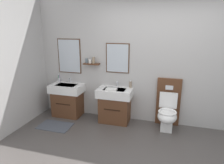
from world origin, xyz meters
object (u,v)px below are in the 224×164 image
Objects in this scene: toothbrush_cup at (59,80)px; folded_hand_towel at (111,89)px; vanity_sink_left at (68,99)px; soap_dispenser at (130,84)px; toilet at (167,111)px; vanity_sink_right at (115,104)px.

toothbrush_cup reaches higher than folded_hand_towel.
vanity_sink_left is at bearing 172.68° from folded_hand_towel.
toilet is at bearing -12.02° from soap_dispenser.
toilet is at bearing -3.66° from toothbrush_cup.
vanity_sink_left and vanity_sink_right have the same top height.
folded_hand_towel is (1.38, -0.30, -0.03)m from toothbrush_cup.
soap_dispenser reaches higher than vanity_sink_left.
soap_dispenser is at bearing 0.32° from toothbrush_cup.
folded_hand_towel is at bearing -12.35° from toothbrush_cup.
toilet is 4.55× the size of folded_hand_towel.
vanity_sink_left is 1.13m from vanity_sink_right.
vanity_sink_left is at bearing 180.00° from vanity_sink_right.
soap_dispenser is at bearing 6.84° from vanity_sink_left.
folded_hand_towel is at bearing -137.22° from soap_dispenser.
toothbrush_cup is at bearing 173.50° from vanity_sink_right.
folded_hand_towel is (-1.14, -0.14, 0.39)m from toilet.
soap_dispenser is (1.43, 0.17, 0.42)m from vanity_sink_left.
soap_dispenser is 0.46m from folded_hand_towel.
toothbrush_cup reaches higher than vanity_sink_right.
toilet reaches higher than vanity_sink_right.
folded_hand_towel reaches higher than vanity_sink_left.
vanity_sink_right is 1.48m from toothbrush_cup.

